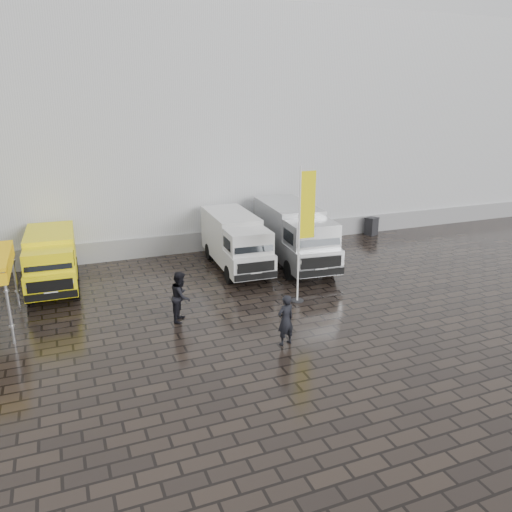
{
  "coord_description": "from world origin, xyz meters",
  "views": [
    {
      "loc": [
        -7.84,
        -15.98,
        7.51
      ],
      "look_at": [
        -0.58,
        2.2,
        1.32
      ],
      "focal_mm": 35.0,
      "sensor_mm": 36.0,
      "label": 1
    }
  ],
  "objects_px": {
    "van_white": "(236,243)",
    "van_silver": "(294,236)",
    "flagpole": "(304,227)",
    "van_yellow": "(52,262)",
    "wheelie_bin": "(371,226)",
    "person_front": "(286,320)",
    "person_tent": "(181,296)"
  },
  "relations": [
    {
      "from": "wheelie_bin",
      "to": "flagpole",
      "type": "bearing_deg",
      "value": -154.94
    },
    {
      "from": "flagpole",
      "to": "person_front",
      "type": "height_order",
      "value": "flagpole"
    },
    {
      "from": "van_yellow",
      "to": "van_silver",
      "type": "height_order",
      "value": "van_silver"
    },
    {
      "from": "van_white",
      "to": "van_silver",
      "type": "bearing_deg",
      "value": -5.91
    },
    {
      "from": "van_white",
      "to": "van_silver",
      "type": "relative_size",
      "value": 0.89
    },
    {
      "from": "van_yellow",
      "to": "person_front",
      "type": "height_order",
      "value": "van_yellow"
    },
    {
      "from": "van_white",
      "to": "flagpole",
      "type": "height_order",
      "value": "flagpole"
    },
    {
      "from": "flagpole",
      "to": "wheelie_bin",
      "type": "height_order",
      "value": "flagpole"
    },
    {
      "from": "wheelie_bin",
      "to": "van_silver",
      "type": "bearing_deg",
      "value": -171.08
    },
    {
      "from": "wheelie_bin",
      "to": "person_tent",
      "type": "xyz_separation_m",
      "value": [
        -12.93,
        -7.38,
        0.39
      ]
    },
    {
      "from": "flagpole",
      "to": "van_yellow",
      "type": "bearing_deg",
      "value": 150.46
    },
    {
      "from": "wheelie_bin",
      "to": "person_front",
      "type": "bearing_deg",
      "value": -151.58
    },
    {
      "from": "flagpole",
      "to": "wheelie_bin",
      "type": "relative_size",
      "value": 5.15
    },
    {
      "from": "van_yellow",
      "to": "person_tent",
      "type": "distance_m",
      "value": 6.58
    },
    {
      "from": "wheelie_bin",
      "to": "person_tent",
      "type": "distance_m",
      "value": 14.89
    },
    {
      "from": "flagpole",
      "to": "wheelie_bin",
      "type": "bearing_deg",
      "value": 41.9
    },
    {
      "from": "van_white",
      "to": "wheelie_bin",
      "type": "height_order",
      "value": "van_white"
    },
    {
      "from": "van_white",
      "to": "flagpole",
      "type": "bearing_deg",
      "value": -74.27
    },
    {
      "from": "flagpole",
      "to": "van_silver",
      "type": "bearing_deg",
      "value": 68.2
    },
    {
      "from": "person_front",
      "to": "person_tent",
      "type": "xyz_separation_m",
      "value": [
        -2.63,
        3.02,
        0.06
      ]
    },
    {
      "from": "flagpole",
      "to": "van_white",
      "type": "bearing_deg",
      "value": 103.09
    },
    {
      "from": "van_white",
      "to": "person_front",
      "type": "distance_m",
      "value": 7.76
    },
    {
      "from": "van_yellow",
      "to": "van_white",
      "type": "xyz_separation_m",
      "value": [
        7.84,
        -0.44,
        0.1
      ]
    },
    {
      "from": "van_silver",
      "to": "flagpole",
      "type": "bearing_deg",
      "value": -106.71
    },
    {
      "from": "person_front",
      "to": "person_tent",
      "type": "height_order",
      "value": "person_tent"
    },
    {
      "from": "van_yellow",
      "to": "person_tent",
      "type": "xyz_separation_m",
      "value": [
        4.16,
        -5.1,
        -0.22
      ]
    },
    {
      "from": "person_front",
      "to": "van_white",
      "type": "bearing_deg",
      "value": -111.87
    },
    {
      "from": "wheelie_bin",
      "to": "van_yellow",
      "type": "bearing_deg",
      "value": 170.76
    },
    {
      "from": "van_silver",
      "to": "van_white",
      "type": "bearing_deg",
      "value": 176.54
    },
    {
      "from": "person_front",
      "to": "van_silver",
      "type": "bearing_deg",
      "value": -131.71
    },
    {
      "from": "van_white",
      "to": "van_silver",
      "type": "distance_m",
      "value": 2.79
    },
    {
      "from": "flagpole",
      "to": "person_front",
      "type": "relative_size",
      "value": 3.11
    }
  ]
}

